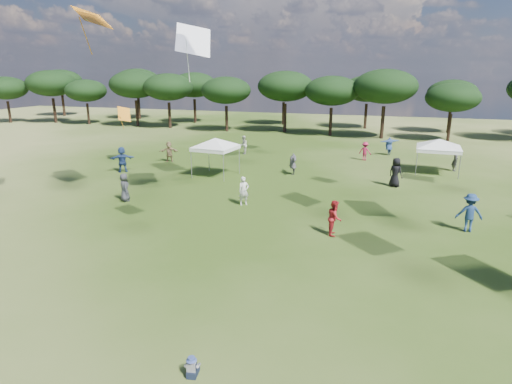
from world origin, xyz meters
TOP-DOWN VIEW (x-y plane):
  - tree_line at (2.39, 47.41)m, footprint 108.78×17.63m
  - tent_left at (-7.37, 21.91)m, footprint 5.48×5.48m
  - tent_right at (7.84, 27.85)m, footprint 6.10×6.10m
  - toddler at (0.43, 2.22)m, footprint 0.40×0.44m
  - festival_crowd at (-0.69, 23.32)m, footprint 31.17×22.35m

SIDE VIEW (x-z plane):
  - toddler at x=0.43m, z-range -0.03..0.53m
  - festival_crowd at x=-0.69m, z-range -0.10..1.82m
  - tent_right at x=7.84m, z-range 0.99..3.82m
  - tent_left at x=-7.37m, z-range 1.10..4.14m
  - tree_line at x=2.39m, z-range 1.54..9.31m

